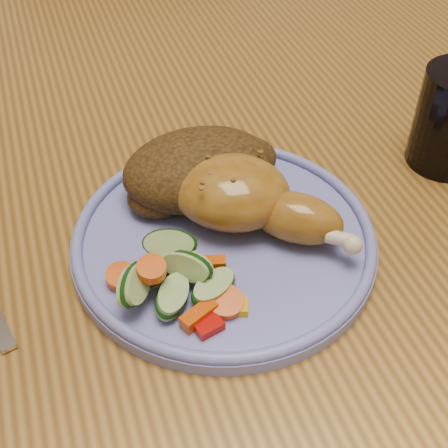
{
  "coord_description": "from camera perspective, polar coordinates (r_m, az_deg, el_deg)",
  "views": [
    {
      "loc": [
        -0.22,
        -0.43,
        1.14
      ],
      "look_at": [
        -0.1,
        -0.07,
        0.78
      ],
      "focal_mm": 50.0,
      "sensor_mm": 36.0,
      "label": 1
    }
  ],
  "objects": [
    {
      "name": "dining_table",
      "position": [
        0.68,
        5.9,
        -0.85
      ],
      "size": [
        0.9,
        1.4,
        0.75
      ],
      "color": "brown",
      "rests_on": "ground"
    },
    {
      "name": "chair_far",
      "position": [
        1.26,
        -6.18,
        12.82
      ],
      "size": [
        0.42,
        0.42,
        0.91
      ],
      "color": "#4C2D16",
      "rests_on": "ground"
    },
    {
      "name": "plate",
      "position": [
        0.54,
        0.0,
        -1.6
      ],
      "size": [
        0.26,
        0.26,
        0.01
      ],
      "primitive_type": "cylinder",
      "color": "#686FBD",
      "rests_on": "dining_table"
    },
    {
      "name": "plate_rim",
      "position": [
        0.53,
        0.0,
        -0.77
      ],
      "size": [
        0.26,
        0.26,
        0.01
      ],
      "primitive_type": "torus",
      "color": "#686FBD",
      "rests_on": "plate"
    },
    {
      "name": "chicken_leg",
      "position": [
        0.53,
        2.04,
        2.43
      ],
      "size": [
        0.16,
        0.16,
        0.06
      ],
      "color": "#996820",
      "rests_on": "plate"
    },
    {
      "name": "rice_pilaf",
      "position": [
        0.57,
        -2.11,
        4.99
      ],
      "size": [
        0.15,
        0.1,
        0.06
      ],
      "color": "#462E11",
      "rests_on": "plate"
    },
    {
      "name": "vegetable_pile",
      "position": [
        0.49,
        -4.57,
        -4.97
      ],
      "size": [
        0.11,
        0.1,
        0.05
      ],
      "color": "#A50A05",
      "rests_on": "plate"
    }
  ]
}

